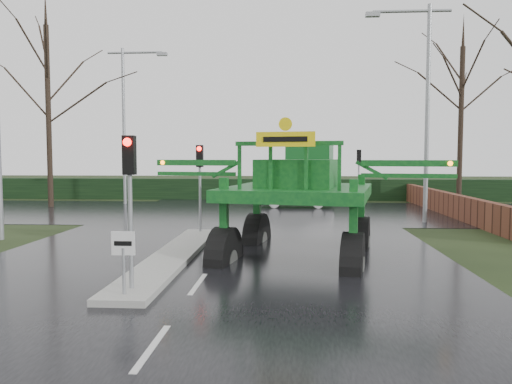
# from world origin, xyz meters

# --- Properties ---
(ground) EXTENTS (140.00, 140.00, 0.00)m
(ground) POSITION_xyz_m (0.00, 0.00, 0.00)
(ground) COLOR black
(ground) RESTS_ON ground
(road_main) EXTENTS (14.00, 80.00, 0.02)m
(road_main) POSITION_xyz_m (0.00, 10.00, 0.00)
(road_main) COLOR black
(road_main) RESTS_ON ground
(road_cross) EXTENTS (80.00, 12.00, 0.02)m
(road_cross) POSITION_xyz_m (0.00, 16.00, 0.01)
(road_cross) COLOR black
(road_cross) RESTS_ON ground
(median_island) EXTENTS (1.20, 10.00, 0.16)m
(median_island) POSITION_xyz_m (-1.30, 3.00, 0.09)
(median_island) COLOR gray
(median_island) RESTS_ON ground
(hedge_row) EXTENTS (44.00, 0.90, 1.50)m
(hedge_row) POSITION_xyz_m (0.00, 24.00, 0.75)
(hedge_row) COLOR black
(hedge_row) RESTS_ON ground
(brick_wall) EXTENTS (0.40, 20.00, 1.20)m
(brick_wall) POSITION_xyz_m (10.50, 16.00, 0.60)
(brick_wall) COLOR #592D1E
(brick_wall) RESTS_ON ground
(keep_left_sign) EXTENTS (0.50, 0.07, 1.35)m
(keep_left_sign) POSITION_xyz_m (-1.30, -1.50, 1.06)
(keep_left_sign) COLOR gray
(keep_left_sign) RESTS_ON ground
(traffic_signal_near) EXTENTS (0.26, 0.33, 3.52)m
(traffic_signal_near) POSITION_xyz_m (-1.30, -1.01, 2.59)
(traffic_signal_near) COLOR gray
(traffic_signal_near) RESTS_ON ground
(traffic_signal_mid) EXTENTS (0.26, 0.33, 3.52)m
(traffic_signal_mid) POSITION_xyz_m (-1.30, 7.49, 2.59)
(traffic_signal_mid) COLOR gray
(traffic_signal_mid) RESTS_ON ground
(traffic_signal_far) EXTENTS (0.26, 0.33, 3.52)m
(traffic_signal_far) POSITION_xyz_m (6.50, 20.01, 2.59)
(traffic_signal_far) COLOR gray
(traffic_signal_far) RESTS_ON ground
(street_light_left_near) EXTENTS (3.85, 0.30, 10.00)m
(street_light_left_near) POSITION_xyz_m (-8.19, 6.00, 5.99)
(street_light_left_near) COLOR gray
(street_light_left_near) RESTS_ON ground
(street_light_right) EXTENTS (3.85, 0.30, 10.00)m
(street_light_right) POSITION_xyz_m (8.19, 12.00, 5.99)
(street_light_right) COLOR gray
(street_light_right) RESTS_ON ground
(street_light_left_far) EXTENTS (3.85, 0.30, 10.00)m
(street_light_left_far) POSITION_xyz_m (-8.19, 20.00, 5.99)
(street_light_left_far) COLOR gray
(street_light_left_far) RESTS_ON ground
(tree_left_far) EXTENTS (7.70, 7.70, 13.26)m
(tree_left_far) POSITION_xyz_m (-12.50, 18.00, 7.15)
(tree_left_far) COLOR black
(tree_left_far) RESTS_ON ground
(tree_right_far) EXTENTS (7.00, 7.00, 12.05)m
(tree_right_far) POSITION_xyz_m (13.00, 21.00, 6.50)
(tree_right_far) COLOR black
(tree_right_far) RESTS_ON ground
(crop_sprayer) EXTENTS (9.12, 6.48, 5.17)m
(crop_sprayer) POSITION_xyz_m (0.33, 2.89, 2.45)
(crop_sprayer) COLOR black
(crop_sprayer) RESTS_ON ground
(white_sedan) EXTENTS (4.47, 1.69, 1.46)m
(white_sedan) POSITION_xyz_m (2.62, 18.51, 0.00)
(white_sedan) COLOR silver
(white_sedan) RESTS_ON ground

